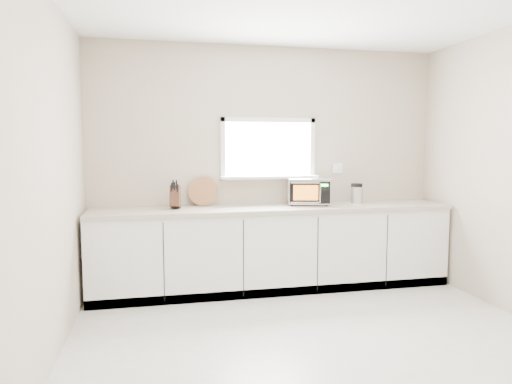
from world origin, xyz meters
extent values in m
plane|color=beige|center=(0.00, 0.00, 0.00)|extent=(4.00, 4.00, 0.00)
cube|color=#B8A392|center=(0.00, 2.00, 1.35)|extent=(4.00, 0.02, 2.70)
cube|color=white|center=(0.00, 1.99, 1.55)|extent=(1.00, 0.02, 0.60)
cube|color=white|center=(0.00, 1.92, 1.23)|extent=(1.12, 0.16, 0.03)
cube|color=white|center=(0.00, 1.97, 1.88)|extent=(1.10, 0.04, 0.05)
cube|color=white|center=(0.00, 1.97, 1.23)|extent=(1.10, 0.04, 0.05)
cube|color=white|center=(-0.53, 1.97, 1.55)|extent=(0.05, 0.04, 0.70)
cube|color=white|center=(0.53, 1.97, 1.55)|extent=(0.05, 0.04, 0.70)
cube|color=white|center=(0.85, 1.99, 1.32)|extent=(0.12, 0.01, 0.12)
cube|color=white|center=(0.00, 1.70, 0.44)|extent=(3.92, 0.60, 0.88)
cube|color=#BDB39C|center=(0.00, 1.69, 0.90)|extent=(3.92, 0.64, 0.04)
cylinder|color=black|center=(0.21, 1.72, 0.93)|extent=(0.02, 0.02, 0.01)
cylinder|color=black|center=(0.27, 1.98, 0.93)|extent=(0.02, 0.02, 0.01)
cylinder|color=black|center=(0.58, 1.63, 0.93)|extent=(0.02, 0.02, 0.01)
cylinder|color=black|center=(0.65, 1.90, 0.93)|extent=(0.02, 0.02, 0.01)
cube|color=silver|center=(0.43, 1.81, 1.07)|extent=(0.53, 0.45, 0.28)
cube|color=black|center=(0.38, 1.63, 1.07)|extent=(0.43, 0.11, 0.24)
cube|color=orange|center=(0.34, 1.63, 1.07)|extent=(0.27, 0.07, 0.17)
cylinder|color=silver|center=(0.49, 1.58, 1.07)|extent=(0.02, 0.02, 0.22)
cube|color=black|center=(0.54, 1.59, 1.07)|extent=(0.11, 0.03, 0.24)
cube|color=#19FF33|center=(0.53, 1.58, 1.15)|extent=(0.08, 0.02, 0.03)
cube|color=silver|center=(0.43, 1.81, 1.21)|extent=(0.53, 0.45, 0.01)
cube|color=#4B2A1A|center=(-1.06, 1.77, 1.05)|extent=(0.13, 0.23, 0.26)
cube|color=black|center=(-1.10, 1.72, 1.15)|extent=(0.02, 0.04, 0.09)
cube|color=black|center=(-1.07, 1.72, 1.16)|extent=(0.02, 0.04, 0.09)
cube|color=black|center=(-1.04, 1.71, 1.14)|extent=(0.02, 0.04, 0.09)
cube|color=black|center=(-1.09, 1.72, 1.18)|extent=(0.02, 0.04, 0.09)
cube|color=black|center=(-1.05, 1.71, 1.18)|extent=(0.02, 0.04, 0.09)
cylinder|color=#9F5B3D|center=(-0.76, 1.94, 1.08)|extent=(0.32, 0.08, 0.32)
cylinder|color=silver|center=(1.01, 1.81, 1.01)|extent=(0.16, 0.16, 0.19)
cylinder|color=black|center=(1.01, 1.81, 1.13)|extent=(0.16, 0.16, 0.04)
camera|label=1|loc=(-1.24, -3.09, 1.57)|focal=32.00mm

